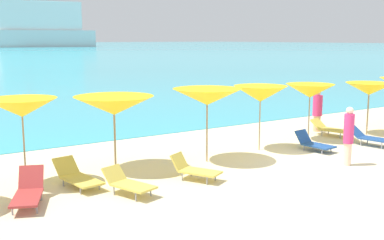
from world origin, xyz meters
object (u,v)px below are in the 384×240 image
(lounge_chair_11, at_px, (77,176))
(beachgoer_1, at_px, (349,134))
(beachgoer_0, at_px, (317,110))
(cruise_ship, at_px, (41,27))
(lounge_chair_8, at_px, (369,137))
(umbrella_2, at_px, (114,106))
(umbrella_5, at_px, (310,91))
(lounge_chair_10, at_px, (330,128))
(umbrella_6, at_px, (369,89))
(lounge_chair_0, at_px, (314,143))
(lounge_chair_2, at_px, (28,191))
(lounge_chair_5, at_px, (194,169))
(lounge_chair_7, at_px, (128,183))
(umbrella_3, at_px, (207,97))
(umbrella_4, at_px, (260,94))

(lounge_chair_11, xyz_separation_m, beachgoer_1, (7.36, -2.42, 0.67))
(beachgoer_0, bearing_deg, cruise_ship, -179.88)
(lounge_chair_8, bearing_deg, beachgoer_0, 68.76)
(umbrella_2, relative_size, umbrella_5, 1.10)
(lounge_chair_10, height_order, beachgoer_0, beachgoer_0)
(umbrella_6, xyz_separation_m, lounge_chair_8, (-1.60, -1.30, -1.47))
(lounge_chair_0, xyz_separation_m, lounge_chair_2, (-9.37, -0.16, 0.04))
(umbrella_2, bearing_deg, beachgoer_1, -29.19)
(lounge_chair_5, height_order, lounge_chair_11, lounge_chair_5)
(umbrella_5, xyz_separation_m, lounge_chair_10, (1.35, 0.15, -1.54))
(lounge_chair_7, height_order, lounge_chair_10, lounge_chair_7)
(beachgoer_0, bearing_deg, lounge_chair_5, -56.11)
(beachgoer_1, bearing_deg, lounge_chair_2, 146.79)
(lounge_chair_5, bearing_deg, cruise_ship, 47.23)
(lounge_chair_2, xyz_separation_m, lounge_chair_11, (1.39, 0.71, -0.04))
(lounge_chair_10, xyz_separation_m, beachgoer_0, (0.28, 0.92, 0.57))
(lounge_chair_2, relative_size, lounge_chair_11, 0.97)
(lounge_chair_5, bearing_deg, beachgoer_0, -7.07)
(umbrella_3, bearing_deg, cruise_ship, 74.92)
(umbrella_2, bearing_deg, lounge_chair_8, -12.68)
(umbrella_5, height_order, beachgoer_0, umbrella_5)
(umbrella_6, bearing_deg, lounge_chair_10, 155.49)
(cruise_ship, bearing_deg, lounge_chair_0, -97.46)
(lounge_chair_8, bearing_deg, umbrella_2, 156.14)
(cruise_ship, bearing_deg, umbrella_6, -96.48)
(lounge_chair_5, distance_m, lounge_chair_11, 3.01)
(lounge_chair_2, height_order, beachgoer_1, beachgoer_1)
(lounge_chair_8, bearing_deg, lounge_chair_7, 170.23)
(lounge_chair_2, bearing_deg, beachgoer_1, 11.73)
(umbrella_4, relative_size, lounge_chair_2, 1.29)
(lounge_chair_2, height_order, lounge_chair_8, lounge_chair_2)
(lounge_chair_2, height_order, lounge_chair_7, lounge_chair_2)
(umbrella_5, distance_m, lounge_chair_0, 2.26)
(umbrella_3, xyz_separation_m, lounge_chair_8, (5.99, -1.32, -1.66))
(umbrella_5, distance_m, umbrella_6, 2.77)
(lounge_chair_11, distance_m, beachgoer_1, 7.77)
(umbrella_4, distance_m, cruise_ship, 205.35)
(beachgoer_0, distance_m, beachgoer_1, 5.34)
(lounge_chair_7, bearing_deg, lounge_chair_0, -11.96)
(umbrella_3, distance_m, umbrella_4, 2.37)
(lounge_chair_7, relative_size, beachgoer_0, 0.89)
(lounge_chair_11, bearing_deg, lounge_chair_7, -67.28)
(umbrella_3, xyz_separation_m, lounge_chair_7, (-3.40, -1.55, -1.68))
(lounge_chair_8, height_order, beachgoer_0, beachgoer_0)
(lounge_chair_5, relative_size, beachgoer_1, 0.81)
(lounge_chair_2, height_order, lounge_chair_5, lounge_chair_2)
(lounge_chair_8, bearing_deg, lounge_chair_10, 72.08)
(lounge_chair_5, bearing_deg, lounge_chair_7, 157.04)
(umbrella_5, relative_size, lounge_chair_10, 1.31)
(umbrella_6, distance_m, lounge_chair_8, 2.53)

